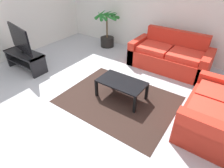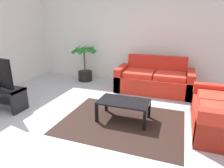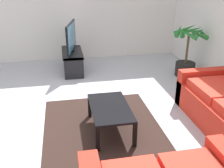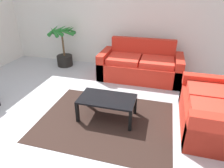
{
  "view_description": "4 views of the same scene",
  "coord_description": "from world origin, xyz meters",
  "views": [
    {
      "loc": [
        2.15,
        -2.06,
        2.34
      ],
      "look_at": [
        0.5,
        0.31,
        0.4
      ],
      "focal_mm": 29.56,
      "sensor_mm": 36.0,
      "label": 1
    },
    {
      "loc": [
        1.5,
        -2.7,
        1.81
      ],
      "look_at": [
        0.24,
        0.82,
        0.58
      ],
      "focal_mm": 31.34,
      "sensor_mm": 36.0,
      "label": 2
    },
    {
      "loc": [
        3.75,
        -0.08,
        2.11
      ],
      "look_at": [
        0.25,
        0.6,
        0.58
      ],
      "focal_mm": 41.68,
      "sensor_mm": 36.0,
      "label": 3
    },
    {
      "loc": [
        1.39,
        -2.17,
        2.07
      ],
      "look_at": [
        0.61,
        0.74,
        0.54
      ],
      "focal_mm": 31.5,
      "sensor_mm": 36.0,
      "label": 4
    }
  ],
  "objects": [
    {
      "name": "area_rug",
      "position": [
        0.58,
        0.41,
        0.0
      ],
      "size": [
        2.2,
        1.7,
        0.01
      ],
      "primitive_type": "cube",
      "color": "black",
      "rests_on": "ground"
    },
    {
      "name": "tv",
      "position": [
        -2.04,
        0.13,
        0.8
      ],
      "size": [
        1.07,
        0.26,
        0.65
      ],
      "color": "black",
      "rests_on": "tv_stand"
    },
    {
      "name": "couch_main",
      "position": [
        0.9,
        2.28,
        0.3
      ],
      "size": [
        1.93,
        0.9,
        0.9
      ],
      "color": "red",
      "rests_on": "ground"
    },
    {
      "name": "potted_palm",
      "position": [
        -1.26,
        2.56,
        0.49
      ],
      "size": [
        0.72,
        0.74,
        1.12
      ],
      "color": "black",
      "rests_on": "ground"
    },
    {
      "name": "coffee_table",
      "position": [
        0.58,
        0.51,
        0.33
      ],
      "size": [
        0.94,
        0.54,
        0.39
      ],
      "color": "black",
      "rests_on": "ground"
    },
    {
      "name": "tv_stand",
      "position": [
        -2.04,
        0.13,
        0.3
      ],
      "size": [
        1.1,
        0.45,
        0.46
      ],
      "color": "black",
      "rests_on": "ground"
    },
    {
      "name": "ground_plane",
      "position": [
        0.0,
        0.0,
        0.0
      ],
      "size": [
        6.6,
        6.6,
        0.0
      ],
      "primitive_type": "plane",
      "color": "#B2B2B7"
    },
    {
      "name": "wall_back",
      "position": [
        0.0,
        3.0,
        1.35
      ],
      "size": [
        6.0,
        0.06,
        2.7
      ],
      "primitive_type": "cube",
      "color": "silver",
      "rests_on": "ground"
    },
    {
      "name": "couch_loveseat",
      "position": [
        2.28,
        0.71,
        0.3
      ],
      "size": [
        0.9,
        1.45,
        0.9
      ],
      "color": "red",
      "rests_on": "ground"
    }
  ]
}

